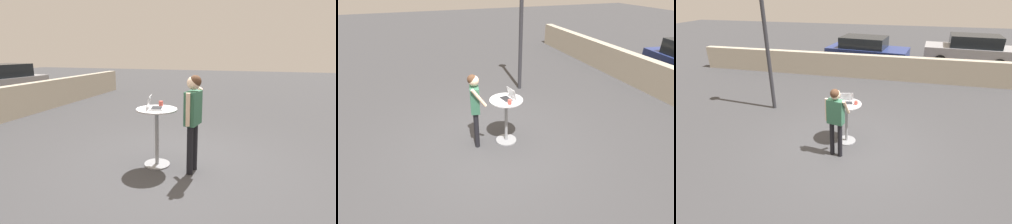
# 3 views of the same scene
# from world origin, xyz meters

# --- Properties ---
(ground_plane) EXTENTS (50.00, 50.00, 0.00)m
(ground_plane) POSITION_xyz_m (0.00, 0.00, 0.00)
(ground_plane) COLOR #3D3D3F
(pavement_kerb) EXTENTS (17.05, 0.35, 1.04)m
(pavement_kerb) POSITION_xyz_m (0.00, 5.91, 0.52)
(pavement_kerb) COLOR #B2A893
(pavement_kerb) RESTS_ON ground_plane
(cafe_table) EXTENTS (0.75, 0.75, 1.08)m
(cafe_table) POSITION_xyz_m (-0.14, 0.41, 0.71)
(cafe_table) COLOR gray
(cafe_table) RESTS_ON ground_plane
(laptop) EXTENTS (0.38, 0.35, 0.24)m
(laptop) POSITION_xyz_m (-0.15, 0.46, 1.13)
(laptop) COLOR #B7BABF
(laptop) RESTS_ON cafe_table
(coffee_mug) EXTENTS (0.12, 0.08, 0.10)m
(coffee_mug) POSITION_xyz_m (0.10, 0.40, 1.13)
(coffee_mug) COLOR #C14C42
(coffee_mug) RESTS_ON cafe_table
(standing_person) EXTENTS (0.56, 0.34, 1.71)m
(standing_person) POSITION_xyz_m (-0.24, -0.28, 1.09)
(standing_person) COLOR black
(standing_person) RESTS_ON ground_plane
(parked_car_near_street) EXTENTS (4.09, 2.21, 1.56)m
(parked_car_near_street) POSITION_xyz_m (-0.73, 7.43, 0.81)
(parked_car_near_street) COLOR navy
(parked_car_near_street) RESTS_ON ground_plane
(parked_car_further_down) EXTENTS (4.51, 2.19, 1.53)m
(parked_car_further_down) POSITION_xyz_m (4.39, 9.40, 0.78)
(parked_car_further_down) COLOR #9E9EA3
(parked_car_further_down) RESTS_ON ground_plane
(street_lamp) EXTENTS (0.32, 0.32, 5.10)m
(street_lamp) POSITION_xyz_m (-2.99, 1.93, 3.22)
(street_lamp) COLOR #2D2D33
(street_lamp) RESTS_ON ground_plane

